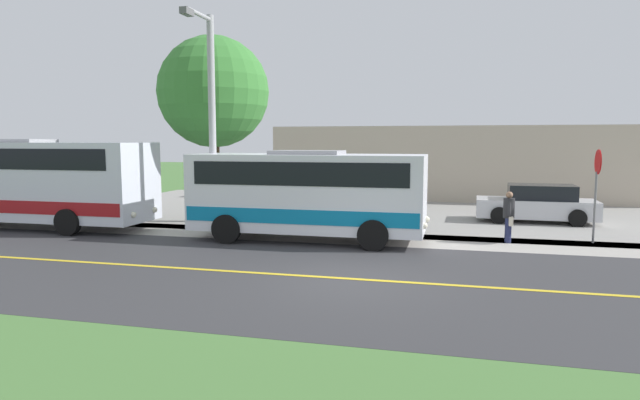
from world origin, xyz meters
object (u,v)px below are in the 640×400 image
object	(u,v)px
parked_car_near	(537,204)
tree_curbside	(214,92)
shuttle_bus_front	(308,191)
transit_bus_rear	(8,179)
stop_sign	(597,180)
commercial_building	(457,161)
pedestrian_with_bags	(509,215)
street_light_pole	(210,114)

from	to	relation	value
parked_car_near	tree_curbside	world-z (taller)	tree_curbside
shuttle_bus_front	parked_car_near	world-z (taller)	shuttle_bus_front
transit_bus_rear	parked_car_near	size ratio (longest dim) A/B	2.50
transit_bus_rear	parked_car_near	bearing A→B (deg)	107.19
stop_sign	commercial_building	distance (m)	15.83
transit_bus_rear	stop_sign	size ratio (longest dim) A/B	3.87
transit_bus_rear	commercial_building	world-z (taller)	commercial_building
transit_bus_rear	stop_sign	bearing A→B (deg)	94.59
transit_bus_rear	pedestrian_with_bags	bearing A→B (deg)	93.57
stop_sign	tree_curbside	bearing A→B (deg)	-95.63
pedestrian_with_bags	parked_car_near	world-z (taller)	pedestrian_with_bags
parked_car_near	tree_curbside	distance (m)	13.18
transit_bus_rear	parked_car_near	world-z (taller)	transit_bus_rear
transit_bus_rear	tree_curbside	distance (m)	8.10
street_light_pole	transit_bus_rear	bearing A→B (deg)	-87.29
stop_sign	commercial_building	size ratio (longest dim) A/B	0.15
transit_bus_rear	stop_sign	distance (m)	20.10
pedestrian_with_bags	street_light_pole	world-z (taller)	street_light_pole
shuttle_bus_front	tree_curbside	xyz separation A→B (m)	(-2.92, -4.50, 3.40)
transit_bus_rear	parked_car_near	xyz separation A→B (m)	(-5.86, 18.96, -1.06)
pedestrian_with_bags	commercial_building	size ratio (longest dim) A/B	0.08
street_light_pole	stop_sign	bearing A→B (deg)	95.81
transit_bus_rear	tree_curbside	size ratio (longest dim) A/B	1.57
street_light_pole	tree_curbside	xyz separation A→B (m)	(-2.53, -1.05, 0.94)
stop_sign	commercial_building	bearing A→B (deg)	-165.08
shuttle_bus_front	pedestrian_with_bags	world-z (taller)	shuttle_bus_front
commercial_building	pedestrian_with_bags	bearing A→B (deg)	5.52
street_light_pole	tree_curbside	distance (m)	2.90
shuttle_bus_front	street_light_pole	size ratio (longest dim) A/B	1.02
parked_car_near	transit_bus_rear	bearing A→B (deg)	-72.81
shuttle_bus_front	tree_curbside	bearing A→B (deg)	-122.99
transit_bus_rear	pedestrian_with_bags	size ratio (longest dim) A/B	7.03
transit_bus_rear	parked_car_near	distance (m)	19.87
stop_sign	parked_car_near	world-z (taller)	stop_sign
transit_bus_rear	street_light_pole	world-z (taller)	street_light_pole
shuttle_bus_front	transit_bus_rear	xyz separation A→B (m)	(-0.01, -11.35, 0.19)
stop_sign	street_light_pole	distance (m)	12.37
commercial_building	stop_sign	bearing A→B (deg)	14.92
shuttle_bus_front	tree_curbside	world-z (taller)	tree_curbside
transit_bus_rear	tree_curbside	xyz separation A→B (m)	(-2.91, 6.85, 3.21)
tree_curbside	parked_car_near	bearing A→B (deg)	103.72
pedestrian_with_bags	tree_curbside	distance (m)	11.55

